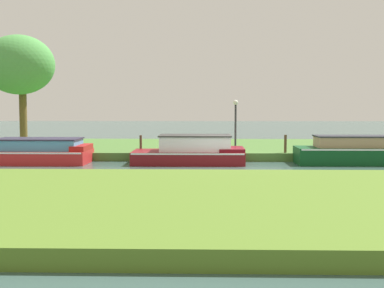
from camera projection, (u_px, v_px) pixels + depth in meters
The scene contains 10 objects.
ground_plane at pixel (225, 167), 22.08m from camera, with size 120.00×120.00×0.00m, color #3A5550.
riverbank_far at pixel (220, 148), 29.04m from camera, with size 72.00×10.00×0.40m, color #477030.
riverbank_near at pixel (239, 202), 13.10m from camera, with size 72.00×10.00×0.40m, color #537425.
forest_barge at pixel (366, 151), 23.07m from camera, with size 6.13×1.85×1.30m.
maroon_narrowboat at pixel (192, 152), 23.27m from camera, with size 5.07×2.32×1.32m.
red_cruiser at pixel (31, 152), 23.46m from camera, with size 5.77×2.39×1.15m.
willow_tree_left at pixel (19, 65), 28.73m from camera, with size 4.08×3.22×6.23m.
lamp_post at pixel (236, 118), 24.92m from camera, with size 0.24×0.24×2.53m.
mooring_post_near at pixel (141, 144), 24.46m from camera, with size 0.12×0.12×0.83m, color brown.
mooring_post_far at pixel (285, 144), 24.28m from camera, with size 0.13×0.13×0.86m, color brown.
Camera 1 is at (-0.89, -21.97, 2.72)m, focal length 47.58 mm.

